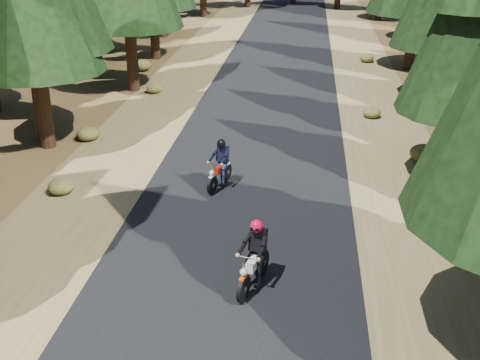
% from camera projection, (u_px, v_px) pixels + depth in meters
% --- Properties ---
extents(ground, '(120.00, 120.00, 0.00)m').
position_uv_depth(ground, '(233.00, 246.00, 14.63)').
color(ground, '#423117').
rests_on(ground, ground).
extents(road, '(6.00, 100.00, 0.01)m').
position_uv_depth(road, '(252.00, 168.00, 19.18)').
color(road, black).
rests_on(road, ground).
extents(shoulder_l, '(3.20, 100.00, 0.01)m').
position_uv_depth(shoulder_l, '(112.00, 162.00, 19.66)').
color(shoulder_l, brown).
rests_on(shoulder_l, ground).
extents(shoulder_r, '(3.20, 100.00, 0.01)m').
position_uv_depth(shoulder_r, '(399.00, 174.00, 18.71)').
color(shoulder_r, brown).
rests_on(shoulder_r, ground).
extents(understory_shrubs, '(14.58, 31.54, 0.61)m').
position_uv_depth(understory_shrubs, '(271.00, 140.00, 20.85)').
color(understory_shrubs, '#474C1E').
rests_on(understory_shrubs, ground).
extents(rider_lead, '(0.98, 1.80, 1.54)m').
position_uv_depth(rider_lead, '(254.00, 266.00, 12.78)').
color(rider_lead, silver).
rests_on(rider_lead, road).
extents(rider_follow, '(0.93, 1.70, 1.45)m').
position_uv_depth(rider_follow, '(220.00, 172.00, 17.64)').
color(rider_follow, maroon).
rests_on(rider_follow, road).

